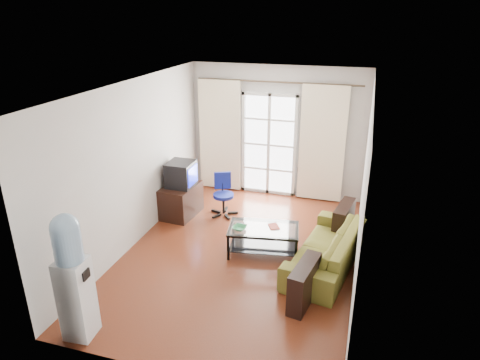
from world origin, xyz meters
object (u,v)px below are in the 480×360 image
sofa (326,248)px  tv_stand (181,200)px  task_chair (223,203)px  water_cooler (73,275)px  coffee_table (263,237)px  crt_tv (180,174)px

sofa → tv_stand: (-2.85, 0.95, 0.00)m
task_chair → water_cooler: bearing=-122.2°
sofa → water_cooler: bearing=-37.7°
coffee_table → tv_stand: (-1.84, 0.89, 0.01)m
sofa → coffee_table: size_ratio=1.78×
sofa → task_chair: 2.42m
crt_tv → task_chair: 1.00m
task_chair → crt_tv: bearing=175.0°
tv_stand → crt_tv: 0.54m
crt_tv → water_cooler: (0.18, -3.38, 0.02)m
sofa → task_chair: task_chair is taller
coffee_table → water_cooler: size_ratio=0.74×
coffee_table → tv_stand: bearing=154.1°
tv_stand → coffee_table: bearing=-20.8°
crt_tv → sofa: bearing=-18.2°
sofa → tv_stand: size_ratio=2.61×
task_chair → water_cooler: 3.73m
task_chair → tv_stand: bearing=176.0°
sofa → water_cooler: (-2.67, -2.41, 0.56)m
tv_stand → task_chair: 0.81m
tv_stand → crt_tv: (0.00, 0.02, 0.54)m
crt_tv → water_cooler: size_ratio=0.32×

